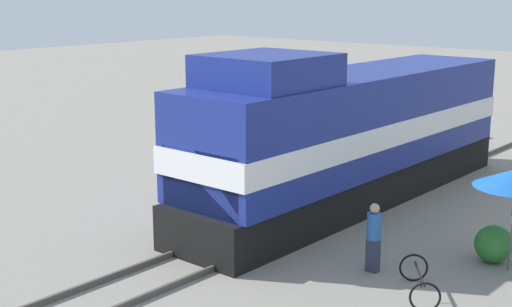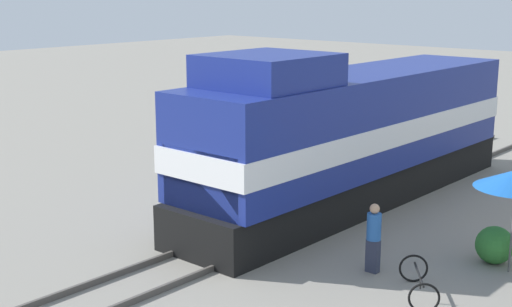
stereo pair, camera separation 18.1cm
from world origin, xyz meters
TOP-DOWN VIEW (x-y plane):
  - ground_plane at (0.00, 0.00)m, footprint 120.00×120.00m
  - rail_near at (-0.72, 0.00)m, footprint 0.08×29.45m
  - rail_far at (0.72, 0.00)m, footprint 0.08×29.45m
  - locomotive at (0.00, 2.11)m, footprint 3.07×14.25m
  - shrub_cluster at (5.50, 0.26)m, footprint 0.93×0.93m
  - person_bystander at (3.58, -2.18)m, footprint 0.34×0.34m
  - bicycle at (5.09, -2.72)m, footprint 1.52×1.72m

SIDE VIEW (x-z plane):
  - ground_plane at x=0.00m, z-range 0.00..0.00m
  - rail_near at x=-0.72m, z-range 0.00..0.15m
  - rail_far at x=0.72m, z-range 0.00..0.15m
  - bicycle at x=5.09m, z-range 0.01..0.67m
  - shrub_cluster at x=5.50m, z-range 0.00..0.93m
  - person_bystander at x=3.58m, z-range 0.07..1.75m
  - locomotive at x=0.00m, z-range -0.28..4.62m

